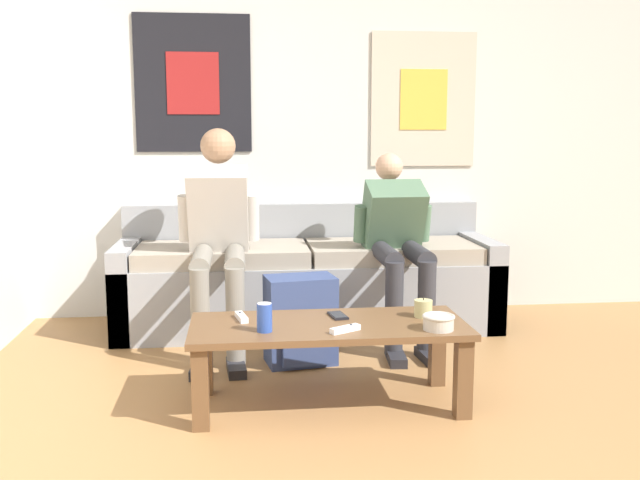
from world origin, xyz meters
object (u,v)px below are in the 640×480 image
game_controller_near_left (241,317)px  cell_phone (338,315)px  couch (307,281)px  drink_can_blue (264,317)px  coffee_table (329,337)px  person_seated_teen (398,238)px  backpack (301,322)px  pillar_candle (423,309)px  person_seated_adult (218,228)px  game_controller_near_right (345,329)px  ceramic_bowl (439,321)px

game_controller_near_left → cell_phone: game_controller_near_left is taller
couch → game_controller_near_left: bearing=-108.4°
drink_can_blue → coffee_table: bearing=19.8°
person_seated_teen → drink_can_blue: bearing=-127.1°
coffee_table → backpack: bearing=96.9°
person_seated_teen → drink_can_blue: size_ratio=8.84×
person_seated_teen → drink_can_blue: (-0.81, -1.08, -0.17)m
couch → cell_phone: couch is taller
pillar_candle → cell_phone: (-0.39, 0.05, -0.03)m
couch → cell_phone: bearing=-88.9°
backpack → person_seated_adult: bearing=139.8°
drink_can_blue → game_controller_near_right: 0.35m
drink_can_blue → cell_phone: drink_can_blue is taller
backpack → drink_can_blue: bearing=-106.9°
ceramic_bowl → person_seated_adult: bearing=130.6°
couch → person_seated_teen: bearing=-37.7°
drink_can_blue → person_seated_teen: bearing=52.9°
couch → backpack: 0.76m
coffee_table → backpack: backpack is taller
ceramic_bowl → pillar_candle: (-0.01, 0.22, 0.00)m
cell_phone → backpack: bearing=104.6°
coffee_table → pillar_candle: bearing=7.3°
pillar_candle → drink_can_blue: bearing=-167.6°
drink_can_blue → game_controller_near_right: bearing=-7.1°
backpack → game_controller_near_right: bearing=-80.4°
coffee_table → ceramic_bowl: (0.46, -0.16, 0.10)m
coffee_table → person_seated_teen: (0.53, 0.97, 0.29)m
ceramic_bowl → game_controller_near_left: 0.88m
couch → pillar_candle: couch is taller
couch → person_seated_adult: (-0.54, -0.39, 0.40)m
backpack → game_controller_near_left: (-0.31, -0.50, 0.17)m
game_controller_near_left → game_controller_near_right: bearing=-29.4°
coffee_table → person_seated_teen: 1.14m
coffee_table → game_controller_near_right: game_controller_near_right is taller
couch → person_seated_teen: size_ratio=2.14×
couch → game_controller_near_right: couch is taller
person_seated_teen → ceramic_bowl: size_ratio=7.76×
drink_can_blue → cell_phone: size_ratio=0.85×
pillar_candle → backpack: bearing=133.6°
coffee_table → backpack: 0.61m
drink_can_blue → game_controller_near_left: 0.23m
person_seated_teen → backpack: (-0.60, -0.37, -0.39)m
person_seated_adult → pillar_candle: person_seated_adult is taller
ceramic_bowl → game_controller_near_left: ceramic_bowl is taller
drink_can_blue → backpack: bearing=73.1°
pillar_candle → couch: bearing=107.7°
person_seated_adult → game_controller_near_right: person_seated_adult is taller
backpack → person_seated_teen: bearing=31.8°
couch → person_seated_teen: 0.70m
cell_phone → couch: bearing=91.1°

